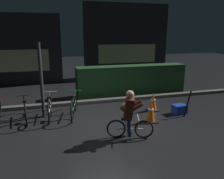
# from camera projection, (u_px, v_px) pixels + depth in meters

# --- Properties ---
(ground_plane) EXTENTS (40.00, 40.00, 0.00)m
(ground_plane) POSITION_uv_depth(u_px,v_px,m) (111.00, 125.00, 6.44)
(ground_plane) COLOR black
(sidewalk_curb) EXTENTS (12.00, 0.24, 0.12)m
(sidewalk_curb) POSITION_uv_depth(u_px,v_px,m) (96.00, 101.00, 8.48)
(sidewalk_curb) COLOR #56544F
(sidewalk_curb) RESTS_ON ground
(hedge_row) EXTENTS (4.80, 0.70, 1.24)m
(hedge_row) POSITION_uv_depth(u_px,v_px,m) (132.00, 80.00, 9.65)
(hedge_row) COLOR #214723
(hedge_row) RESTS_ON ground
(storefront_left) EXTENTS (4.43, 0.54, 3.56)m
(storefront_left) POSITION_uv_depth(u_px,v_px,m) (17.00, 50.00, 11.23)
(storefront_left) COLOR #262328
(storefront_left) RESTS_ON ground
(storefront_right) EXTENTS (5.15, 0.54, 4.30)m
(storefront_right) POSITION_uv_depth(u_px,v_px,m) (126.00, 41.00, 13.41)
(storefront_right) COLOR #262328
(storefront_right) RESTS_ON ground
(street_post) EXTENTS (0.10, 0.10, 2.33)m
(street_post) POSITION_uv_depth(u_px,v_px,m) (41.00, 81.00, 6.78)
(street_post) COLOR #2D2D33
(street_post) RESTS_ON ground
(parked_bike_left_mid) EXTENTS (0.46, 1.59, 0.74)m
(parked_bike_left_mid) POSITION_uv_depth(u_px,v_px,m) (25.00, 110.00, 6.68)
(parked_bike_left_mid) COLOR black
(parked_bike_left_mid) RESTS_ON ground
(parked_bike_center_left) EXTENTS (0.46, 1.68, 0.77)m
(parked_bike_center_left) POSITION_uv_depth(u_px,v_px,m) (50.00, 107.00, 6.95)
(parked_bike_center_left) COLOR black
(parked_bike_center_left) RESTS_ON ground
(parked_bike_center_right) EXTENTS (0.49, 1.67, 0.78)m
(parked_bike_center_right) POSITION_uv_depth(u_px,v_px,m) (74.00, 105.00, 7.07)
(parked_bike_center_right) COLOR black
(parked_bike_center_right) RESTS_ON ground
(traffic_cone_near) EXTENTS (0.36, 0.36, 0.68)m
(traffic_cone_near) POSITION_uv_depth(u_px,v_px,m) (151.00, 111.00, 6.58)
(traffic_cone_near) COLOR black
(traffic_cone_near) RESTS_ON ground
(traffic_cone_far) EXTENTS (0.36, 0.36, 0.65)m
(traffic_cone_far) POSITION_uv_depth(u_px,v_px,m) (153.00, 102.00, 7.58)
(traffic_cone_far) COLOR black
(traffic_cone_far) RESTS_ON ground
(blue_crate) EXTENTS (0.47, 0.36, 0.30)m
(blue_crate) POSITION_uv_depth(u_px,v_px,m) (179.00, 109.00, 7.33)
(blue_crate) COLOR #193DB7
(blue_crate) RESTS_ON ground
(cyclist) EXTENTS (1.15, 0.63, 1.25)m
(cyclist) POSITION_uv_depth(u_px,v_px,m) (129.00, 114.00, 5.51)
(cyclist) COLOR black
(cyclist) RESTS_ON ground
(closed_umbrella) EXTENTS (0.33, 0.17, 0.82)m
(closed_umbrella) POSITION_uv_depth(u_px,v_px,m) (188.00, 104.00, 7.06)
(closed_umbrella) COLOR black
(closed_umbrella) RESTS_ON ground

